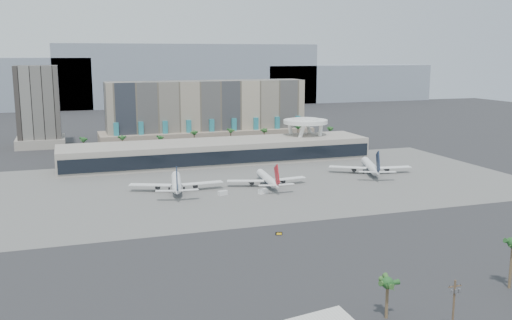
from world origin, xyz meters
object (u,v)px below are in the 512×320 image
object	(u,v)px
airliner_centre	(268,179)
service_vehicle_b	(263,191)
taxiway_sign	(279,234)
airliner_right	(371,166)
airliner_left	(176,183)
utility_pole	(454,302)
service_vehicle_a	(223,193)

from	to	relation	value
airliner_centre	service_vehicle_b	distance (m)	14.89
service_vehicle_b	taxiway_sign	world-z (taller)	service_vehicle_b
airliner_right	taxiway_sign	distance (m)	110.63
airliner_left	taxiway_sign	bearing A→B (deg)	-64.19
airliner_right	taxiway_sign	world-z (taller)	airliner_right
airliner_right	service_vehicle_b	distance (m)	68.74
airliner_centre	airliner_right	world-z (taller)	airliner_right
airliner_centre	taxiway_sign	size ratio (longest dim) A/B	16.61
airliner_left	taxiway_sign	world-z (taller)	airliner_left
airliner_left	airliner_centre	bearing A→B (deg)	5.16
airliner_centre	airliner_right	xyz separation A→B (m)	(58.22, 9.07, 0.41)
utility_pole	airliner_right	size ratio (longest dim) A/B	0.29
airliner_left	airliner_right	distance (m)	99.63
airliner_centre	taxiway_sign	bearing A→B (deg)	-101.37
airliner_left	airliner_right	xyz separation A→B (m)	(99.47, 5.78, 0.03)
service_vehicle_a	taxiway_sign	bearing A→B (deg)	-102.90
taxiway_sign	airliner_centre	bearing A→B (deg)	84.94
airliner_centre	service_vehicle_b	xyz separation A→B (m)	(-6.82, -13.02, -2.36)
airliner_centre	airliner_left	bearing A→B (deg)	-179.26
service_vehicle_a	taxiway_sign	world-z (taller)	service_vehicle_a
utility_pole	airliner_right	world-z (taller)	airliner_right
taxiway_sign	service_vehicle_b	bearing A→B (deg)	87.73
airliner_right	service_vehicle_b	bearing A→B (deg)	-141.78
utility_pole	service_vehicle_b	world-z (taller)	utility_pole
airliner_left	airliner_centre	xyz separation A→B (m)	(41.25, -3.29, -0.37)
utility_pole	airliner_centre	bearing A→B (deg)	86.48
airliner_left	airliner_centre	distance (m)	41.38
utility_pole	airliner_centre	size ratio (longest dim) A/B	0.31
airliner_centre	service_vehicle_a	xyz separation A→B (m)	(-24.02, -10.28, -2.34)
airliner_right	airliner_left	bearing A→B (deg)	-157.22
airliner_left	service_vehicle_a	xyz separation A→B (m)	(17.23, -13.57, -2.71)
airliner_right	service_vehicle_a	size ratio (longest dim) A/B	10.17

